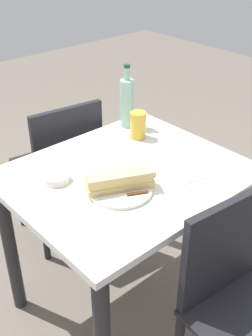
# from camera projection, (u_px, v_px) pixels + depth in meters

# --- Properties ---
(ground_plane) EXTENTS (8.00, 8.00, 0.00)m
(ground_plane) POSITION_uv_depth(u_px,v_px,m) (126.00, 300.00, 2.11)
(ground_plane) COLOR #6B6056
(dining_table) EXTENTS (0.93, 0.79, 0.76)m
(dining_table) POSITION_uv_depth(u_px,v_px,m) (126.00, 200.00, 1.79)
(dining_table) COLOR silver
(dining_table) RESTS_ON ground
(chair_far) EXTENTS (0.44, 0.44, 0.87)m
(chair_far) POSITION_uv_depth(u_px,v_px,m) (239.00, 300.00, 1.48)
(chair_far) COLOR black
(chair_far) RESTS_ON ground
(chair_near) EXTENTS (0.45, 0.45, 0.87)m
(chair_near) POSITION_uv_depth(u_px,v_px,m) (62.00, 165.00, 2.26)
(chair_near) COLOR black
(chair_near) RESTS_ON ground
(plate_near) EXTENTS (0.25, 0.25, 0.01)m
(plate_near) POSITION_uv_depth(u_px,v_px,m) (120.00, 190.00, 1.59)
(plate_near) COLOR silver
(plate_near) RESTS_ON dining_table
(baguette_sandwich_near) EXTENTS (0.26, 0.17, 0.07)m
(baguette_sandwich_near) POSITION_uv_depth(u_px,v_px,m) (120.00, 180.00, 1.57)
(baguette_sandwich_near) COLOR #DBB77A
(baguette_sandwich_near) RESTS_ON plate_near
(knife_near) EXTENTS (0.16, 0.09, 0.01)m
(knife_near) POSITION_uv_depth(u_px,v_px,m) (127.00, 195.00, 1.54)
(knife_near) COLOR silver
(knife_near) RESTS_ON plate_near
(water_bottle) EXTENTS (0.07, 0.07, 0.31)m
(water_bottle) POSITION_uv_depth(u_px,v_px,m) (127.00, 102.00, 2.02)
(water_bottle) COLOR #99C6B7
(water_bottle) RESTS_ON dining_table
(beer_glass) EXTENTS (0.07, 0.07, 0.13)m
(beer_glass) POSITION_uv_depth(u_px,v_px,m) (138.00, 125.00, 1.94)
(beer_glass) COLOR gold
(beer_glass) RESTS_ON dining_table
(olive_bowl) EXTENTS (0.11, 0.11, 0.03)m
(olive_bowl) POSITION_uv_depth(u_px,v_px,m) (56.00, 178.00, 1.65)
(olive_bowl) COLOR silver
(olive_bowl) RESTS_ON dining_table
(paper_napkin) EXTENTS (0.17, 0.17, 0.00)m
(paper_napkin) POSITION_uv_depth(u_px,v_px,m) (183.00, 173.00, 1.70)
(paper_napkin) COLOR white
(paper_napkin) RESTS_ON dining_table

